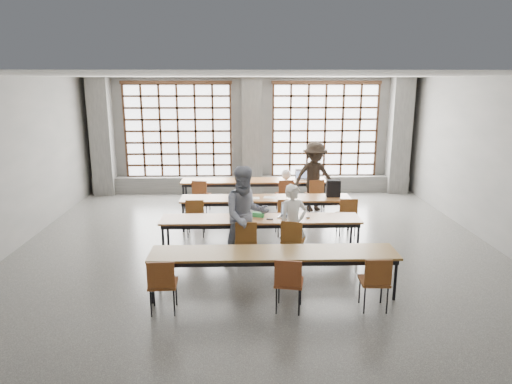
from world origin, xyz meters
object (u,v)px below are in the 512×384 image
chair_mid_right (347,212)px  backpack (333,188)px  student_female (246,215)px  phone (270,219)px  chair_near_mid (289,279)px  desk_row_d (274,255)px  chair_front_right (292,237)px  chair_mid_left (195,214)px  desk_row_b (266,200)px  chair_mid_centre (285,213)px  chair_back_mid (285,192)px  red_pouch (163,281)px  chair_near_right (376,278)px  chair_back_right (315,192)px  green_box (258,215)px  laptop_front (288,213)px  student_back (314,177)px  desk_row_c (261,221)px  laptop_back (302,177)px  chair_back_left (201,193)px  mouse (308,217)px  plastic_bag (286,174)px  chair_front_left (246,238)px  desk_row_a (254,182)px  chair_near_left (162,281)px

chair_mid_right → backpack: size_ratio=2.20×
student_female → phone: size_ratio=14.47×
chair_near_mid → backpack: (1.46, 4.15, 0.39)m
desk_row_d → chair_front_right: (0.44, 1.22, -0.13)m
chair_mid_left → desk_row_b: bearing=21.5°
chair_mid_centre → chair_front_right: same height
chair_back_mid → red_pouch: chair_back_mid is taller
chair_front_right → chair_near_right: (1.06, -1.85, 0.00)m
desk_row_b → chair_back_right: 1.90m
chair_near_mid → green_box: bearing=98.4°
desk_row_d → chair_back_right: size_ratio=4.55×
chair_back_right → laptop_front: size_ratio=1.98×
student_back → green_box: 3.38m
desk_row_c → chair_back_mid: size_ratio=4.55×
chair_mid_left → red_pouch: bearing=-92.5°
chair_mid_right → chair_mid_centre: bearing=180.0°
chair_near_right → laptop_back: laptop_back is taller
desk_row_b → chair_mid_right: size_ratio=4.55×
chair_mid_right → student_back: (-0.44, 2.06, 0.39)m
chair_front_right → laptop_front: size_ratio=1.98×
student_female → laptop_front: bearing=20.0°
laptop_front → backpack: bearing=52.3°
desk_row_c → chair_mid_right: (1.98, 1.00, -0.13)m
chair_back_mid → phone: 3.09m
chair_back_left → chair_back_mid: same height
chair_mid_right → backpack: (-0.20, 0.68, 0.39)m
desk_row_d → backpack: (1.64, 3.52, 0.27)m
chair_back_mid → chair_back_right: size_ratio=1.00×
desk_row_b → chair_mid_left: (-1.60, -0.63, -0.13)m
chair_front_right → mouse: size_ratio=8.98×
chair_near_mid → backpack: 4.42m
chair_near_right → laptop_front: (-1.07, 2.58, 0.25)m
plastic_bag → chair_near_mid: bearing=-94.9°
desk_row_c → laptop_front: size_ratio=8.99×
chair_near_mid → chair_front_left: bearing=108.7°
mouse → chair_mid_centre: bearing=109.4°
desk_row_a → chair_back_mid: size_ratio=4.55×
chair_mid_left → student_female: 1.91m
phone → red_pouch: size_ratio=0.65×
chair_near_left → laptop_front: laptop_front is taller
chair_near_left → green_box: 2.98m
chair_mid_centre → laptop_front: (-0.02, -0.89, 0.25)m
desk_row_c → backpack: 2.46m
chair_front_left → chair_mid_left: bearing=124.4°
chair_front_left → mouse: bearing=26.0°
student_back → plastic_bag: (-0.70, 0.55, -0.05)m
green_box → desk_row_d: bearing=-84.4°
chair_near_right → phone: 2.80m
chair_mid_left → mouse: bearing=-23.3°
desk_row_a → mouse: (1.00, -3.58, 0.08)m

